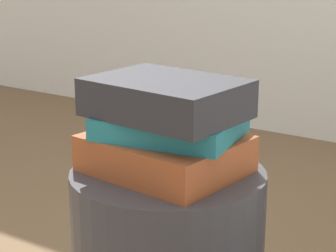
# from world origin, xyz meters

# --- Properties ---
(book_rust) EXTENTS (0.27, 0.23, 0.06)m
(book_rust) POSITION_xyz_m (-0.01, -0.00, 0.56)
(book_rust) COLOR #994723
(book_rust) RESTS_ON side_table
(book_teal) EXTENTS (0.25, 0.21, 0.04)m
(book_teal) POSITION_xyz_m (0.00, 0.01, 0.61)
(book_teal) COLOR #1E727F
(book_teal) RESTS_ON book_rust
(book_charcoal) EXTENTS (0.26, 0.20, 0.06)m
(book_charcoal) POSITION_xyz_m (-0.00, -0.01, 0.66)
(book_charcoal) COLOR #28282D
(book_charcoal) RESTS_ON book_teal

